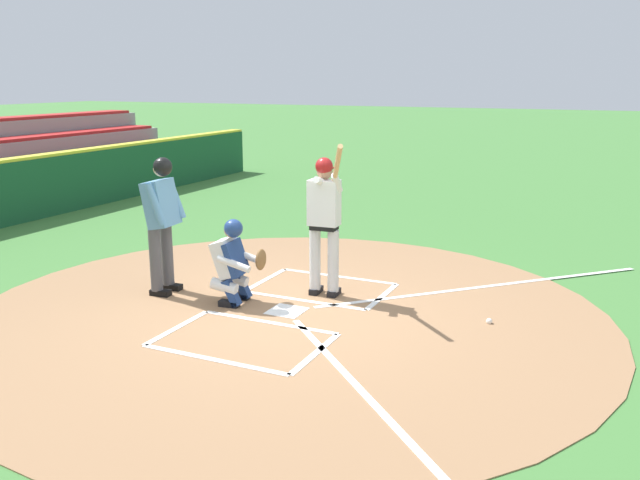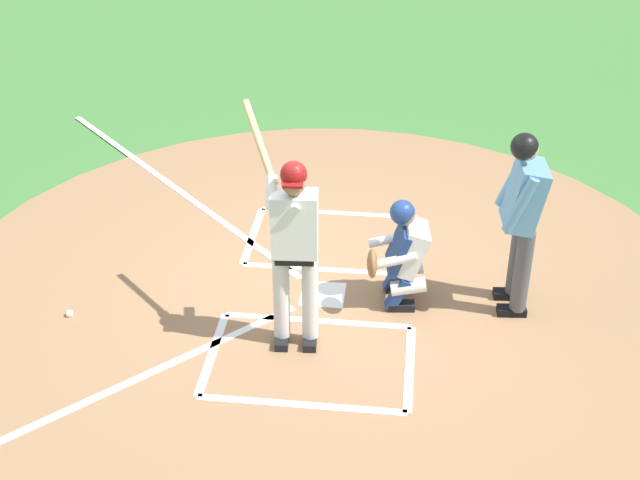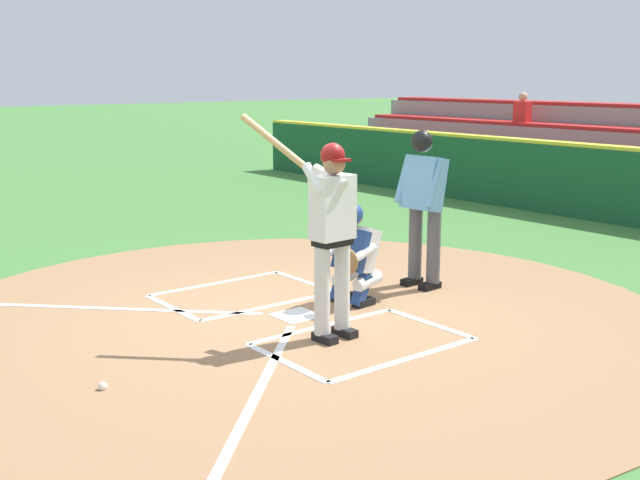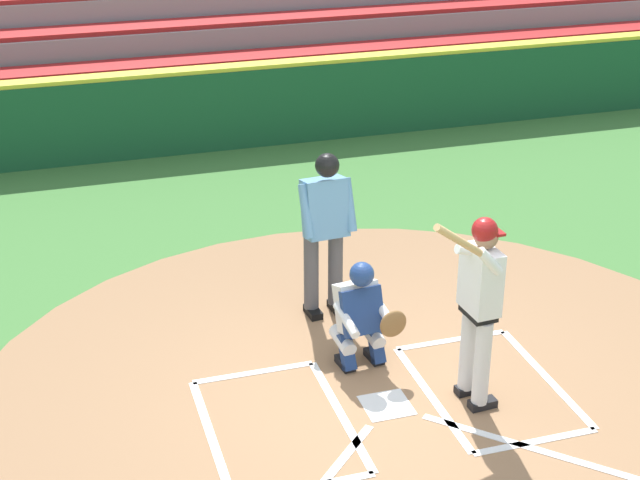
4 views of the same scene
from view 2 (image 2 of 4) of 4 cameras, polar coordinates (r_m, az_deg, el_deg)
The scene contains 7 objects.
ground_plane at distance 9.15m, azimuth 0.18°, elevation -3.49°, with size 120.00×120.00×0.00m, color #427A38.
dirt_circle at distance 9.14m, azimuth 0.18°, elevation -3.46°, with size 8.00×8.00×0.01m, color #99704C.
home_plate_and_chalk at distance 9.26m, azimuth -5.25°, elevation -3.04°, with size 7.93×4.91×0.01m.
batter at distance 7.92m, azimuth -1.67°, elevation -0.09°, with size 0.90×0.77×2.13m.
catcher at distance 8.77m, azimuth 5.17°, elevation -0.71°, with size 0.64×0.62×1.13m.
plate_umpire at distance 8.61m, azimuth 12.55°, elevation 1.74°, with size 0.60×0.44×1.86m.
baseball at distance 9.16m, azimuth -15.43°, elevation -4.46°, with size 0.07×0.07×0.07m, color white.
Camera 2 is at (-7.45, -0.83, 5.25)m, focal length 51.09 mm.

